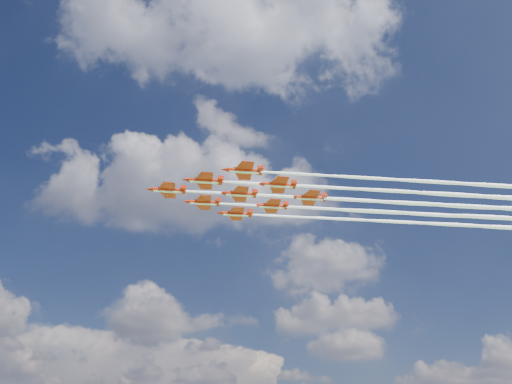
% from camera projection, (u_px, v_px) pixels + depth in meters
% --- Properties ---
extents(jet_lead, '(155.37, 24.72, 2.97)m').
position_uv_depth(jet_lead, '(407.00, 203.00, 156.13)').
color(jet_lead, '#B21E09').
extents(jet_row2_port, '(155.37, 24.72, 2.97)m').
position_uv_depth(jet_row2_port, '(450.00, 195.00, 151.06)').
color(jet_row2_port, '#B21E09').
extents(jet_row2_starb, '(155.37, 24.72, 2.97)m').
position_uv_depth(jet_row2_starb, '(430.00, 214.00, 163.41)').
color(jet_row2_starb, '#B21E09').
extents(jet_row3_port, '(155.37, 24.72, 2.97)m').
position_uv_depth(jet_row3_port, '(496.00, 185.00, 145.99)').
color(jet_row3_port, '#B21E09').
extents(jet_row3_centre, '(155.37, 24.72, 2.97)m').
position_uv_depth(jet_row3_centre, '(472.00, 207.00, 158.34)').
color(jet_row3_centre, '#B21E09').
extents(jet_row3_starb, '(155.37, 24.72, 2.97)m').
position_uv_depth(jet_row3_starb, '(452.00, 225.00, 170.69)').
color(jet_row3_starb, '#B21E09').
extents(jet_row4_starb, '(155.37, 24.72, 2.97)m').
position_uv_depth(jet_row4_starb, '(493.00, 217.00, 165.62)').
color(jet_row4_starb, '#B21E09').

